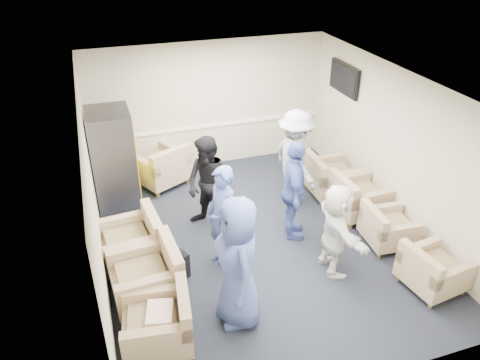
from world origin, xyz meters
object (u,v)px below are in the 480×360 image
object	(u,v)px
armchair_left_near	(162,324)
person_mid_left	(222,219)
armchair_corner	(162,168)
person_front_left	(238,263)
vending_machine	(114,161)
person_back_left	(209,185)
armchair_left_far	(135,243)
armchair_right_midnear	(386,229)
armchair_left_mid	(151,278)
person_back_right	(295,159)
person_front_right	(336,230)
armchair_right_far	(328,178)
person_mid_right	(294,191)
armchair_right_midfar	(356,198)
armchair_right_near	(431,272)

from	to	relation	value
armchair_left_near	person_mid_left	bearing A→B (deg)	144.60
armchair_corner	person_front_left	distance (m)	4.01
vending_machine	person_back_left	xyz separation A→B (m)	(1.44, -1.25, -0.09)
armchair_left_far	armchair_right_midnear	xyz separation A→B (m)	(4.00, -0.86, -0.05)
armchair_left_mid	armchair_corner	size ratio (longest dim) A/B	0.78
person_mid_left	person_back_left	bearing A→B (deg)	157.44
person_back_right	person_front_right	bearing A→B (deg)	168.24
armchair_right_far	person_mid_left	size ratio (longest dim) A/B	0.52
armchair_left_near	person_front_left	distance (m)	1.22
person_mid_left	armchair_left_mid	bearing A→B (deg)	-90.24
armchair_left_near	person_mid_right	size ratio (longest dim) A/B	0.54
armchair_right_far	person_back_right	size ratio (longest dim) A/B	0.48
armchair_left_near	person_mid_right	xyz separation A→B (m)	(2.52, 1.65, 0.54)
person_back_left	person_front_right	size ratio (longest dim) A/B	1.15
armchair_right_midfar	person_mid_left	distance (m)	2.80
person_back_left	armchair_right_near	bearing A→B (deg)	10.50
person_front_left	person_back_left	bearing A→B (deg)	176.11
armchair_right_midfar	person_mid_left	xyz separation A→B (m)	(-2.69, -0.58, 0.51)
armchair_corner	person_back_right	size ratio (longest dim) A/B	0.68
person_back_right	person_front_left	bearing A→B (deg)	136.78
armchair_right_far	vending_machine	xyz separation A→B (m)	(-3.95, 0.85, 0.60)
vending_machine	person_front_right	world-z (taller)	vending_machine
armchair_left_far	armchair_left_near	bearing A→B (deg)	-1.79
armchair_corner	person_back_left	world-z (taller)	person_back_left
armchair_left_mid	person_mid_right	bearing A→B (deg)	103.29
armchair_right_midnear	armchair_right_far	world-z (taller)	armchair_right_far
armchair_corner	vending_machine	distance (m)	1.22
armchair_right_midfar	person_mid_right	xyz separation A→B (m)	(-1.36, -0.22, 0.53)
person_front_left	armchair_left_near	bearing A→B (deg)	-81.80
person_front_right	vending_machine	bearing A→B (deg)	49.66
armchair_right_midnear	person_mid_left	size ratio (longest dim) A/B	0.48
armchair_right_far	person_back_left	world-z (taller)	person_back_left
armchair_left_far	armchair_right_far	xyz separation A→B (m)	(3.86, 0.92, -0.01)
armchair_left_near	vending_machine	world-z (taller)	vending_machine
armchair_left_near	armchair_right_far	size ratio (longest dim) A/B	1.05
armchair_right_near	armchair_right_far	size ratio (longest dim) A/B	0.98
armchair_right_far	vending_machine	world-z (taller)	vending_machine
person_front_left	person_back_right	world-z (taller)	person_front_left
armchair_corner	person_mid_right	xyz separation A→B (m)	(1.78, -2.43, 0.50)
armchair_left_near	armchair_corner	size ratio (longest dim) A/B	0.74
armchair_right_far	armchair_corner	xyz separation A→B (m)	(-3.02, 1.38, 0.03)
armchair_right_near	armchair_corner	world-z (taller)	armchair_corner
person_back_right	armchair_left_far	bearing A→B (deg)	99.42
armchair_left_far	person_mid_left	world-z (taller)	person_mid_left
armchair_left_near	person_front_right	distance (m)	2.85
armchair_left_near	person_front_right	size ratio (longest dim) A/B	0.63
armchair_right_near	person_back_left	distance (m)	3.69
armchair_left_far	armchair_right_near	world-z (taller)	armchair_left_far
armchair_right_far	person_front_right	distance (m)	2.34
armchair_right_far	person_mid_right	world-z (taller)	person_mid_right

